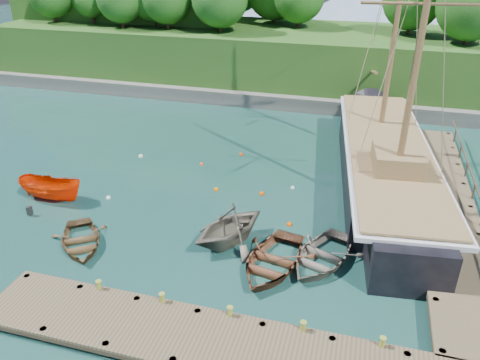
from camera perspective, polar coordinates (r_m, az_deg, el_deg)
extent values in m
plane|color=#14362F|center=(24.52, -2.24, -8.35)|extent=(160.00, 160.00, 0.00)
cube|color=#4B3D2A|center=(19.02, -2.51, -19.10)|extent=(20.00, 3.20, 0.12)
cube|color=black|center=(19.14, -2.50, -19.43)|extent=(20.00, 3.20, 0.20)
cylinder|color=black|center=(24.23, -24.31, -11.58)|extent=(0.28, 0.28, 1.10)
cube|color=#4B3D2A|center=(29.77, 23.84, -2.72)|extent=(3.20, 24.00, 0.12)
cube|color=black|center=(29.84, 23.78, -2.98)|extent=(3.20, 24.00, 0.20)
cylinder|color=black|center=(40.37, 20.28, 5.01)|extent=(0.28, 0.28, 1.10)
cylinder|color=black|center=(40.70, 23.91, 4.50)|extent=(0.28, 0.28, 1.10)
cylinder|color=olive|center=(22.39, -16.52, -13.77)|extent=(0.26, 0.26, 0.45)
cylinder|color=olive|center=(21.18, -9.30, -15.63)|extent=(0.26, 0.26, 0.45)
cylinder|color=olive|center=(20.34, -1.20, -17.40)|extent=(0.26, 0.26, 0.45)
cylinder|color=olive|center=(19.92, 7.56, -18.91)|extent=(0.26, 0.26, 0.45)
cylinder|color=olive|center=(19.95, 16.64, -20.03)|extent=(0.26, 0.26, 0.45)
imported|color=brown|center=(26.07, -18.78, -7.60)|extent=(4.81, 5.08, 0.86)
imported|color=#645F51|center=(24.95, -1.32, -7.62)|extent=(5.61, 5.81, 2.34)
imported|color=brown|center=(23.31, 3.87, -10.57)|extent=(4.48, 5.63, 1.05)
imported|color=#70675C|center=(23.94, 9.79, -9.81)|extent=(4.84, 5.66, 0.99)
imported|color=red|center=(31.03, -21.80, -2.20)|extent=(4.28, 1.65, 1.65)
imported|color=white|center=(25.46, 21.41, -9.02)|extent=(2.93, 4.68, 1.70)
cube|color=black|center=(31.64, 17.15, 0.93)|extent=(6.96, 16.44, 3.31)
cube|color=black|center=(41.04, 15.64, 7.27)|extent=(3.40, 5.30, 2.98)
cube|color=black|center=(23.88, 19.47, -8.78)|extent=(4.07, 4.49, 3.15)
cube|color=silver|center=(30.99, 17.55, 3.57)|extent=(7.57, 21.42, 0.25)
cube|color=brown|center=(30.89, 17.62, 3.99)|extent=(7.06, 20.92, 0.12)
cube|color=brown|center=(27.56, 18.59, 2.34)|extent=(2.91, 3.27, 1.20)
cylinder|color=brown|center=(43.64, 15.75, 12.65)|extent=(1.02, 6.88, 1.69)
cylinder|color=brown|center=(24.83, 21.48, 17.49)|extent=(0.36, 0.36, 16.20)
sphere|color=white|center=(30.05, -15.73, -2.15)|extent=(0.30, 0.30, 0.30)
sphere|color=#ED6701|center=(29.88, -2.92, -1.23)|extent=(0.32, 0.32, 0.32)
sphere|color=#DB4E00|center=(29.40, 2.68, -1.75)|extent=(0.34, 0.34, 0.34)
sphere|color=white|center=(30.25, 6.43, -1.01)|extent=(0.27, 0.27, 0.27)
sphere|color=#EF4222|center=(33.33, -4.71, 1.90)|extent=(0.29, 0.29, 0.29)
sphere|color=red|center=(34.69, 0.13, 3.07)|extent=(0.28, 0.28, 0.28)
sphere|color=silver|center=(35.18, -11.99, 2.80)|extent=(0.37, 0.37, 0.37)
sphere|color=#F24B00|center=(26.50, 6.04, -5.46)|extent=(0.32, 0.32, 0.32)
cube|color=#474744|center=(47.22, -2.64, 10.55)|extent=(50.00, 4.00, 1.40)
cube|color=#204515|center=(52.15, -0.58, 14.94)|extent=(50.00, 14.00, 6.00)
cube|color=#204515|center=(60.67, -12.92, 18.01)|extent=(24.00, 12.00, 10.00)
cylinder|color=#382616|center=(52.59, -10.21, 18.75)|extent=(0.36, 0.36, 1.40)
cylinder|color=#382616|center=(50.62, -8.77, 18.53)|extent=(0.36, 0.36, 1.40)
cylinder|color=#382616|center=(57.85, -21.66, 18.12)|extent=(0.36, 0.36, 1.40)
cylinder|color=#382616|center=(60.54, -11.61, 19.74)|extent=(0.36, 0.36, 1.40)
cylinder|color=#382616|center=(46.76, 25.88, 15.49)|extent=(0.36, 0.36, 1.40)
sphere|color=#1F4B10|center=(46.41, 26.56, 18.60)|extent=(6.00, 6.00, 6.00)
cylinder|color=#382616|center=(59.09, -18.07, 18.83)|extent=(0.36, 0.36, 1.40)
cylinder|color=#382616|center=(51.26, 7.06, 18.74)|extent=(0.36, 0.36, 1.40)
cylinder|color=#382616|center=(61.56, -11.99, 19.83)|extent=(0.36, 0.36, 1.40)
cylinder|color=#382616|center=(52.29, -2.93, 19.07)|extent=(0.36, 0.36, 1.40)
cylinder|color=#382616|center=(53.87, 4.17, 19.28)|extent=(0.36, 0.36, 1.40)
cylinder|color=#382616|center=(47.77, 25.93, 15.69)|extent=(0.36, 0.36, 1.40)
sphere|color=#1F4B10|center=(47.47, 26.49, 18.22)|extent=(4.77, 4.77, 4.77)
cylinder|color=#382616|center=(48.36, -2.42, 18.39)|extent=(0.36, 0.36, 1.40)
cylinder|color=#382616|center=(49.92, 19.88, 17.17)|extent=(0.36, 0.36, 1.40)
sphere|color=#1F4B10|center=(49.60, 20.35, 19.92)|extent=(5.55, 5.55, 5.55)
cylinder|color=#382616|center=(59.41, -0.35, 20.12)|extent=(0.36, 0.36, 1.40)
cylinder|color=#382616|center=(65.10, -17.44, 19.61)|extent=(0.36, 0.36, 1.40)
cylinder|color=#382616|center=(56.30, -10.48, 19.29)|extent=(0.36, 0.36, 1.40)
cylinder|color=#382616|center=(55.62, -17.48, 18.44)|extent=(0.36, 0.36, 1.40)
cylinder|color=#382616|center=(57.11, -12.08, 19.26)|extent=(0.36, 0.36, 1.40)
cylinder|color=#382616|center=(58.96, 4.09, 20.00)|extent=(0.36, 0.36, 1.40)
cylinder|color=#382616|center=(53.63, -4.51, 19.24)|extent=(0.36, 0.36, 1.40)
cylinder|color=#382616|center=(56.78, -16.26, 18.76)|extent=(0.36, 0.36, 1.40)
cylinder|color=#382616|center=(52.06, -14.15, 18.29)|extent=(0.36, 0.36, 1.40)
cone|color=#728CA5|center=(90.44, 25.81, 18.74)|extent=(36.00, 36.00, 9.00)
cone|color=#728CA5|center=(89.46, 15.77, 19.93)|extent=(32.00, 32.00, 8.00)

